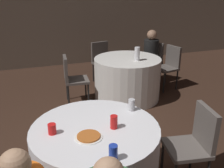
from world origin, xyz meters
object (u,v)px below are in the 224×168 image
Objects in this scene: pizza_plate_near at (89,136)px; soda_can_red at (114,122)px; chair_far_west at (71,76)px; chair_far_east at (169,63)px; table_near at (96,162)px; chair_far_northeast at (152,59)px; person_black_shirt at (149,59)px; table_far at (127,78)px; bottle_far at (137,54)px; chair_far_north at (102,58)px; chair_near_east at (195,139)px; soda_can_silver at (132,105)px; soda_can_blue at (113,153)px.

soda_can_red is at bearing 14.74° from pizza_plate_near.
chair_far_west is 1.99m from chair_far_east.
chair_far_northeast is (2.01, 2.64, 0.14)m from table_near.
table_near is at bearing 108.42° from person_black_shirt.
table_near is 0.98× the size of table_far.
bottle_far is at bearing 80.96° from chair_far_west.
chair_far_north is 0.75× the size of person_black_shirt.
soda_can_red is (-0.86, -3.12, 0.30)m from chair_far_north.
chair_far_north is (0.83, 0.89, 0.00)m from chair_far_west.
chair_near_east is at bearing 124.73° from chair_far_northeast.
soda_can_silver is (0.25, -1.96, 0.30)m from chair_far_west.
chair_far_east reaches higher than table_far.
bottle_far is (1.09, -0.29, 0.36)m from chair_far_west.
table_near is at bearing 89.69° from soda_can_blue.
soda_can_silver reaches higher than pizza_plate_near.
person_black_shirt reaches higher than chair_far_east.
bottle_far is at bearing 103.37° from person_black_shirt.
table_near is at bearing -119.95° from table_far.
chair_far_west is 2.25m from soda_can_red.
person_black_shirt is 3.14m from soda_can_red.
person_black_shirt reaches higher than chair_far_northeast.
person_black_shirt is 3.33m from pizza_plate_near.
table_far is at bearing 68.16° from soda_can_silver.
chair_far_northeast is at bearing 110.52° from chair_far_west.
chair_far_northeast is 1.88m from chair_far_west.
soda_can_blue is at bearing 112.99° from person_black_shirt.
chair_far_west is at bearing 165.13° from bottle_far.
pizza_plate_near is (-2.11, -2.77, 0.25)m from chair_far_northeast.
person_black_shirt is 4.83× the size of bottle_far.
chair_far_north is at bearing 70.80° from pizza_plate_near.
table_far is at bearing 4.85° from chair_near_east.
chair_far_east is 7.02× the size of soda_can_silver.
bottle_far is (0.30, 2.04, 0.36)m from chair_near_east.
soda_can_silver is at bearing 113.38° from person_black_shirt.
chair_near_east is at bearing 143.12° from chair_far_east.
soda_can_red is (-0.03, -2.23, 0.30)m from chair_far_west.
pizza_plate_near is 0.36m from soda_can_blue.
table_near is 0.47m from soda_can_red.
soda_can_red is 0.52× the size of bottle_far.
chair_far_east is at bearing 135.28° from chair_far_north.
chair_far_northeast and chair_far_west have the same top height.
table_near is 0.42m from pizza_plate_near.
person_black_shirt is at bearing 58.59° from soda_can_silver.
person_black_shirt is 9.35× the size of soda_can_red.
soda_can_blue is (-0.19, -2.64, 0.30)m from chair_far_west.
chair_far_northeast is at bearing 52.73° from table_near.
table_far is 1.39× the size of chair_far_north.
pizza_plate_near is at bearing 108.44° from person_black_shirt.
table_far is 1.02m from chair_far_east.
soda_can_red is (-2.02, -2.31, 0.30)m from chair_far_east.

